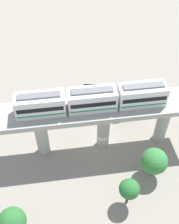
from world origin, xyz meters
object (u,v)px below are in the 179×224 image
object	(u,v)px
tree_near_viaduct	(154,161)
tree_far_corner	(12,222)
tree_mid_lot	(129,189)
train	(92,99)
parked_car_black	(124,113)
parked_car_white	(90,91)
parked_car_blue	(56,108)

from	to	relation	value
tree_near_viaduct	tree_far_corner	xyz separation A→B (m)	(-6.16, 19.07, 0.65)
tree_near_viaduct	tree_mid_lot	size ratio (longest dim) A/B	1.05
tree_near_viaduct	train	bearing A→B (deg)	50.86
train	parked_car_black	size ratio (longest dim) A/B	4.55
parked_car_black	tree_mid_lot	size ratio (longest dim) A/B	0.90
train	tree_near_viaduct	world-z (taller)	train
train	tree_far_corner	world-z (taller)	train
train	parked_car_black	world-z (taller)	train
tree_near_viaduct	parked_car_white	bearing A→B (deg)	18.90
train	tree_mid_lot	size ratio (longest dim) A/B	4.11
parked_car_white	tree_near_viaduct	bearing A→B (deg)	-151.25
parked_car_black	parked_car_blue	world-z (taller)	same
train	parked_car_blue	bearing A→B (deg)	31.57
parked_car_blue	tree_mid_lot	xyz separation A→B (m)	(-18.85, -8.65, 2.85)
parked_car_blue	tree_mid_lot	world-z (taller)	tree_mid_lot
parked_car_blue	tree_near_viaduct	size ratio (longest dim) A/B	0.85
parked_car_white	tree_mid_lot	distance (m)	22.83
train	parked_car_black	distance (m)	12.84
parked_car_black	train	bearing A→B (deg)	117.13
parked_car_blue	parked_car_white	distance (m)	7.72
tree_near_viaduct	tree_mid_lot	xyz separation A→B (m)	(-3.83, 4.54, 0.26)
train	tree_mid_lot	xyz separation A→B (m)	(-10.26, -3.37, -6.63)
parked_car_blue	train	bearing A→B (deg)	-137.14
parked_car_black	tree_far_corner	world-z (taller)	tree_far_corner
tree_near_viaduct	tree_mid_lot	bearing A→B (deg)	130.14
parked_car_blue	tree_mid_lot	distance (m)	20.94
train	tree_mid_lot	bearing A→B (deg)	-161.82
parked_car_blue	tree_far_corner	world-z (taller)	tree_far_corner
parked_car_black	parked_car_blue	distance (m)	12.20
parked_car_black	tree_far_corner	bearing A→B (deg)	122.18
parked_car_blue	tree_far_corner	size ratio (longest dim) A/B	0.79
parked_car_blue	tree_mid_lot	size ratio (longest dim) A/B	0.90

